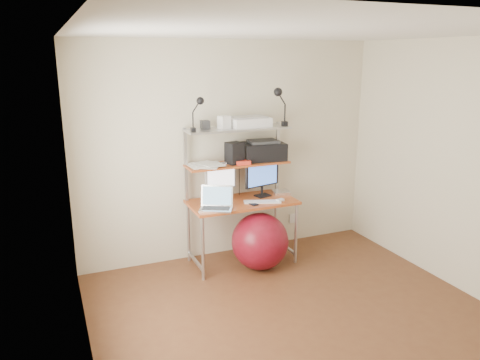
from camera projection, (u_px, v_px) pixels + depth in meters
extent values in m
plane|color=brown|center=(305.00, 325.00, 4.17)|extent=(3.60, 3.60, 0.00)
plane|color=white|center=(317.00, 31.00, 3.53)|extent=(3.60, 3.60, 0.00)
plane|color=beige|center=(230.00, 151.00, 5.45)|extent=(3.60, 0.00, 3.60)
plane|color=beige|center=(82.00, 219.00, 3.17)|extent=(0.00, 3.60, 3.60)
plane|color=beige|center=(471.00, 170.00, 4.52)|extent=(0.00, 3.60, 3.60)
cube|color=#AB4721|center=(242.00, 202.00, 5.27)|extent=(1.20, 0.60, 0.03)
cylinder|color=#B6B7BB|center=(203.00, 249.00, 4.92)|extent=(0.04, 0.04, 0.71)
cylinder|color=#B6B7BB|center=(189.00, 232.00, 5.38)|extent=(0.04, 0.04, 0.71)
cylinder|color=#B6B7BB|center=(296.00, 234.00, 5.34)|extent=(0.04, 0.04, 0.71)
cylinder|color=#B6B7BB|center=(275.00, 219.00, 5.80)|extent=(0.04, 0.04, 0.71)
cube|color=#B6B7BB|center=(186.00, 165.00, 5.17)|extent=(0.03, 0.04, 0.84)
cube|color=#B6B7BB|center=(277.00, 157.00, 5.60)|extent=(0.03, 0.04, 0.84)
cube|color=#AB4721|center=(238.00, 164.00, 5.27)|extent=(1.18, 0.34, 0.02)
cube|color=#B6B7BB|center=(238.00, 129.00, 5.17)|extent=(1.18, 0.34, 0.02)
cube|color=white|center=(292.00, 218.00, 6.00)|extent=(0.08, 0.01, 0.12)
cube|color=#ACACB1|center=(222.00, 200.00, 5.27)|extent=(0.22, 0.19, 0.01)
cylinder|color=#ACACB1|center=(221.00, 194.00, 5.28)|extent=(0.03, 0.03, 0.10)
cube|color=#ACACB1|center=(221.00, 176.00, 5.22)|extent=(0.41, 0.15, 0.31)
plane|color=white|center=(221.00, 177.00, 5.21)|extent=(0.36, 0.11, 0.38)
cube|color=black|center=(263.00, 196.00, 5.44)|extent=(0.19, 0.16, 0.01)
cylinder|color=black|center=(262.00, 190.00, 5.44)|extent=(0.03, 0.03, 0.10)
cube|color=black|center=(262.00, 175.00, 5.39)|extent=(0.46, 0.13, 0.28)
plane|color=blue|center=(263.00, 175.00, 5.37)|extent=(0.40, 0.09, 0.41)
cube|color=silver|center=(216.00, 209.00, 4.97)|extent=(0.41, 0.37, 0.02)
cube|color=#313234|center=(216.00, 208.00, 4.96)|extent=(0.32, 0.26, 0.00)
cube|color=silver|center=(217.00, 195.00, 5.05)|extent=(0.34, 0.22, 0.22)
plane|color=#6E98B8|center=(217.00, 195.00, 5.05)|extent=(0.31, 0.21, 0.30)
cube|color=white|center=(262.00, 202.00, 5.21)|extent=(0.43, 0.25, 0.01)
cube|color=white|center=(280.00, 200.00, 5.25)|extent=(0.10, 0.07, 0.02)
cube|color=silver|center=(281.00, 192.00, 5.53)|extent=(0.23, 0.23, 0.04)
cube|color=black|center=(253.00, 204.00, 5.14)|extent=(0.09, 0.14, 0.01)
cube|color=black|center=(263.00, 151.00, 5.41)|extent=(0.52, 0.38, 0.20)
cube|color=#313234|center=(263.00, 142.00, 5.38)|extent=(0.35, 0.27, 0.03)
cube|color=black|center=(234.00, 153.00, 5.21)|extent=(0.20, 0.20, 0.24)
cube|color=red|center=(243.00, 162.00, 5.20)|extent=(0.18, 0.14, 0.04)
cube|color=white|center=(249.00, 122.00, 5.24)|extent=(0.46, 0.31, 0.10)
cube|color=#ACACB1|center=(249.00, 117.00, 5.22)|extent=(0.39, 0.24, 0.02)
cube|color=white|center=(224.00, 122.00, 5.08)|extent=(0.14, 0.13, 0.14)
cube|color=#313234|center=(205.00, 125.00, 5.07)|extent=(0.09, 0.09, 0.09)
cube|color=black|center=(193.00, 130.00, 4.88)|extent=(0.04, 0.05, 0.04)
cylinder|color=black|center=(193.00, 120.00, 4.85)|extent=(0.01, 0.01, 0.16)
sphere|color=black|center=(200.00, 101.00, 4.82)|extent=(0.08, 0.08, 0.08)
cube|color=black|center=(285.00, 124.00, 5.28)|extent=(0.05, 0.06, 0.05)
cylinder|color=black|center=(285.00, 113.00, 5.25)|extent=(0.02, 0.02, 0.19)
sphere|color=black|center=(278.00, 92.00, 5.15)|extent=(0.10, 0.10, 0.10)
sphere|color=maroon|center=(260.00, 241.00, 5.21)|extent=(0.64, 0.64, 0.64)
cube|color=white|center=(199.00, 166.00, 5.12)|extent=(0.23, 0.29, 0.00)
cube|color=white|center=(209.00, 166.00, 5.09)|extent=(0.32, 0.35, 0.00)
cube|color=white|center=(200.00, 164.00, 5.14)|extent=(0.25, 0.31, 0.00)
cube|color=white|center=(213.00, 164.00, 5.13)|extent=(0.22, 0.29, 0.00)
cube|color=white|center=(209.00, 164.00, 5.14)|extent=(0.30, 0.34, 0.00)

